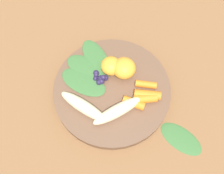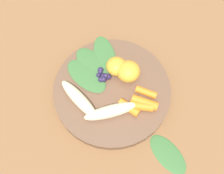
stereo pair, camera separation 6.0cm
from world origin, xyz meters
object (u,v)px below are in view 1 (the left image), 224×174
banana_peeled_left (118,110)px  kale_leaf_stray (181,139)px  banana_peeled_right (83,106)px  bowl (112,91)px  orange_segment_near (111,66)px

banana_peeled_left → kale_leaf_stray: 0.15m
banana_peeled_left → banana_peeled_right: (0.02, 0.07, 0.00)m
bowl → kale_leaf_stray: (-0.14, -0.12, -0.01)m
bowl → banana_peeled_right: 0.08m
orange_segment_near → kale_leaf_stray: 0.22m
bowl → banana_peeled_right: banana_peeled_right is taller
orange_segment_near → kale_leaf_stray: orange_segment_near is taller
banana_peeled_left → orange_segment_near: bearing=69.1°
banana_peeled_left → bowl: bearing=74.3°
bowl → kale_leaf_stray: size_ratio=2.67×
kale_leaf_stray → banana_peeled_left: bearing=-163.3°
bowl → orange_segment_near: bearing=-9.2°
bowl → kale_leaf_stray: bearing=-137.8°
orange_segment_near → banana_peeled_left: bearing=176.8°
banana_peeled_left → orange_segment_near: (0.11, -0.01, 0.00)m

